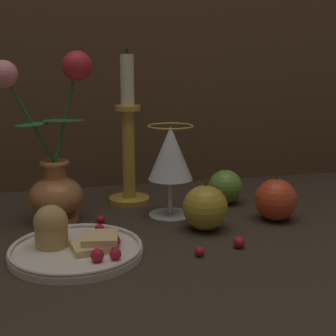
% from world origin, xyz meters
% --- Properties ---
extents(ground_plane, '(2.40, 2.40, 0.00)m').
position_xyz_m(ground_plane, '(0.00, 0.00, 0.00)').
color(ground_plane, '#33281E').
rests_on(ground_plane, ground).
extents(vase, '(0.16, 0.09, 0.29)m').
position_xyz_m(vase, '(-0.12, 0.08, 0.10)').
color(vase, '#B77042').
rests_on(vase, ground_plane).
extents(plate_with_pastries, '(0.19, 0.19, 0.07)m').
position_xyz_m(plate_with_pastries, '(-0.10, -0.08, 0.02)').
color(plate_with_pastries, silver).
rests_on(plate_with_pastries, ground_plane).
extents(wine_glass, '(0.08, 0.08, 0.16)m').
position_xyz_m(wine_glass, '(0.08, 0.07, 0.11)').
color(wine_glass, silver).
rests_on(wine_glass, ground_plane).
extents(candlestick, '(0.08, 0.08, 0.30)m').
position_xyz_m(candlestick, '(0.02, 0.16, 0.12)').
color(candlestick, gold).
rests_on(candlestick, ground_plane).
extents(apple_beside_vase, '(0.07, 0.07, 0.09)m').
position_xyz_m(apple_beside_vase, '(0.11, -0.02, 0.04)').
color(apple_beside_vase, '#B2932D').
rests_on(apple_beside_vase, ground_plane).
extents(apple_near_glass, '(0.07, 0.07, 0.09)m').
position_xyz_m(apple_near_glass, '(0.25, -0.01, 0.04)').
color(apple_near_glass, '#D14223').
rests_on(apple_near_glass, ground_plane).
extents(apple_at_table_edge, '(0.07, 0.07, 0.08)m').
position_xyz_m(apple_at_table_edge, '(0.20, 0.11, 0.03)').
color(apple_at_table_edge, '#669938').
rests_on(apple_at_table_edge, ground_plane).
extents(berry_near_plate, '(0.01, 0.01, 0.01)m').
position_xyz_m(berry_near_plate, '(0.07, -0.13, 0.01)').
color(berry_near_plate, '#AD192D').
rests_on(berry_near_plate, ground_plane).
extents(berry_front_center, '(0.02, 0.02, 0.02)m').
position_xyz_m(berry_front_center, '(0.14, -0.11, 0.01)').
color(berry_front_center, '#AD192D').
rests_on(berry_front_center, ground_plane).
extents(berry_by_glass_stem, '(0.02, 0.02, 0.02)m').
position_xyz_m(berry_by_glass_stem, '(-0.05, 0.05, 0.01)').
color(berry_by_glass_stem, '#AD192D').
rests_on(berry_by_glass_stem, ground_plane).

